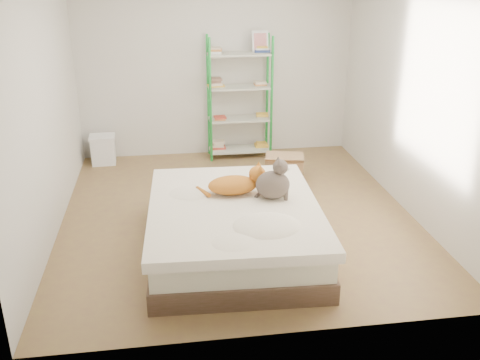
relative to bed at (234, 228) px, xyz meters
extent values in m
cube|color=olive|center=(0.14, 0.83, -0.25)|extent=(3.80, 4.20, 0.01)
cube|color=silver|center=(0.14, 2.93, 1.05)|extent=(3.80, 0.01, 2.60)
cube|color=silver|center=(0.14, -1.27, 1.05)|extent=(3.80, 0.01, 2.60)
cube|color=silver|center=(-1.76, 0.83, 1.05)|extent=(0.01, 4.20, 2.60)
cube|color=silver|center=(2.04, 0.83, 1.05)|extent=(0.01, 4.20, 2.60)
cube|color=brown|center=(0.00, 0.00, -0.15)|extent=(1.63, 2.00, 0.19)
cube|color=beige|center=(0.00, 0.00, 0.05)|extent=(1.58, 1.94, 0.21)
cube|color=white|center=(0.00, 0.00, 0.20)|extent=(1.66, 2.04, 0.10)
cylinder|color=green|center=(0.02, 2.55, 0.60)|extent=(0.04, 0.04, 1.70)
cylinder|color=green|center=(0.02, 2.87, 0.60)|extent=(0.04, 0.04, 1.70)
cylinder|color=green|center=(0.86, 2.55, 0.60)|extent=(0.04, 0.04, 1.70)
cylinder|color=green|center=(0.86, 2.87, 0.60)|extent=(0.04, 0.04, 1.70)
cube|color=beige|center=(0.44, 2.71, -0.15)|extent=(0.86, 0.34, 0.02)
cube|color=beige|center=(0.44, 2.71, 0.30)|extent=(0.86, 0.34, 0.02)
cube|color=beige|center=(0.44, 2.71, 0.75)|extent=(0.86, 0.34, 0.02)
cube|color=beige|center=(0.44, 2.71, 1.20)|extent=(0.86, 0.34, 0.02)
cube|color=#BE422F|center=(0.14, 2.71, -0.09)|extent=(0.20, 0.16, 0.09)
cube|color=#BE422F|center=(0.74, 2.71, -0.09)|extent=(0.20, 0.16, 0.09)
cube|color=#BE422F|center=(0.14, 2.71, 0.36)|extent=(0.20, 0.16, 0.09)
cube|color=#BE422F|center=(0.74, 2.71, 0.36)|extent=(0.20, 0.16, 0.09)
cube|color=#BE422F|center=(0.14, 2.71, 0.81)|extent=(0.20, 0.16, 0.09)
cube|color=#BE422F|center=(0.74, 2.71, 0.81)|extent=(0.20, 0.16, 0.09)
cube|color=#BE422F|center=(0.14, 2.71, 1.26)|extent=(0.20, 0.16, 0.09)
cube|color=#BE422F|center=(0.74, 2.71, 1.26)|extent=(0.20, 0.16, 0.09)
cube|color=silver|center=(0.73, 2.76, 1.35)|extent=(0.22, 0.08, 0.28)
cube|color=red|center=(0.73, 2.74, 1.35)|extent=(0.17, 0.06, 0.21)
cube|color=tan|center=(0.87, 1.70, -0.09)|extent=(0.55, 0.48, 0.33)
cube|color=#3E2176|center=(0.92, 1.51, -0.09)|extent=(0.28, 0.08, 0.07)
cube|color=tan|center=(0.87, 1.51, 0.08)|extent=(0.50, 0.25, 0.11)
cube|color=white|center=(-1.46, 2.68, -0.07)|extent=(0.33, 0.29, 0.37)
cube|color=white|center=(-1.46, 2.68, 0.13)|extent=(0.36, 0.32, 0.03)
camera|label=1|loc=(-0.60, -4.48, 2.36)|focal=40.00mm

